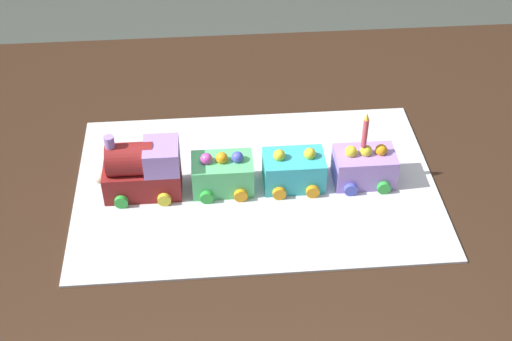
{
  "coord_description": "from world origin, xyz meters",
  "views": [
    {
      "loc": [
        -0.03,
        -0.91,
        1.52
      ],
      "look_at": [
        0.04,
        -0.02,
        0.77
      ],
      "focal_mm": 49.57,
      "sensor_mm": 36.0,
      "label": 1
    }
  ],
  "objects_px": {
    "birthday_candle": "(365,131)",
    "cake_car_gondola_turquoise": "(294,170)",
    "cake_car_flatbed_lavender": "(364,166)",
    "cake_car_tanker_mint_green": "(223,174)",
    "cake_locomotive": "(142,169)",
    "dining_table": "(234,226)"
  },
  "relations": [
    {
      "from": "birthday_candle",
      "to": "cake_car_gondola_turquoise",
      "type": "bearing_deg",
      "value": -180.0
    },
    {
      "from": "cake_car_flatbed_lavender",
      "to": "birthday_candle",
      "type": "bearing_deg",
      "value": 180.0
    },
    {
      "from": "cake_car_tanker_mint_green",
      "to": "birthday_candle",
      "type": "xyz_separation_m",
      "value": [
        0.23,
        0.0,
        0.07
      ]
    },
    {
      "from": "cake_locomotive",
      "to": "birthday_candle",
      "type": "relative_size",
      "value": 2.16
    },
    {
      "from": "cake_car_tanker_mint_green",
      "to": "birthday_candle",
      "type": "distance_m",
      "value": 0.24
    },
    {
      "from": "dining_table",
      "to": "birthday_candle",
      "type": "distance_m",
      "value": 0.3
    },
    {
      "from": "dining_table",
      "to": "cake_car_tanker_mint_green",
      "type": "height_order",
      "value": "cake_car_tanker_mint_green"
    },
    {
      "from": "cake_car_tanker_mint_green",
      "to": "cake_car_gondola_turquoise",
      "type": "height_order",
      "value": "same"
    },
    {
      "from": "cake_car_tanker_mint_green",
      "to": "cake_locomotive",
      "type": "bearing_deg",
      "value": 180.0
    },
    {
      "from": "cake_locomotive",
      "to": "birthday_candle",
      "type": "distance_m",
      "value": 0.36
    },
    {
      "from": "cake_car_flatbed_lavender",
      "to": "cake_car_tanker_mint_green",
      "type": "bearing_deg",
      "value": 180.0
    },
    {
      "from": "cake_car_flatbed_lavender",
      "to": "birthday_candle",
      "type": "distance_m",
      "value": 0.07
    },
    {
      "from": "cake_car_tanker_mint_green",
      "to": "birthday_candle",
      "type": "relative_size",
      "value": 1.54
    },
    {
      "from": "cake_locomotive",
      "to": "cake_car_gondola_turquoise",
      "type": "relative_size",
      "value": 1.4
    },
    {
      "from": "cake_car_tanker_mint_green",
      "to": "cake_car_gondola_turquoise",
      "type": "xyz_separation_m",
      "value": [
        0.12,
        0.0,
        -0.0
      ]
    },
    {
      "from": "cake_locomotive",
      "to": "cake_car_flatbed_lavender",
      "type": "xyz_separation_m",
      "value": [
        0.36,
        -0.0,
        -0.02
      ]
    },
    {
      "from": "dining_table",
      "to": "cake_car_flatbed_lavender",
      "type": "bearing_deg",
      "value": -5.3
    },
    {
      "from": "cake_car_flatbed_lavender",
      "to": "birthday_candle",
      "type": "height_order",
      "value": "birthday_candle"
    },
    {
      "from": "cake_car_tanker_mint_green",
      "to": "cake_car_flatbed_lavender",
      "type": "height_order",
      "value": "same"
    },
    {
      "from": "cake_car_tanker_mint_green",
      "to": "cake_car_flatbed_lavender",
      "type": "xyz_separation_m",
      "value": [
        0.24,
        0.0,
        0.0
      ]
    },
    {
      "from": "dining_table",
      "to": "birthday_candle",
      "type": "xyz_separation_m",
      "value": [
        0.21,
        -0.02,
        0.21
      ]
    },
    {
      "from": "cake_car_gondola_turquoise",
      "to": "cake_car_flatbed_lavender",
      "type": "height_order",
      "value": "same"
    }
  ]
}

